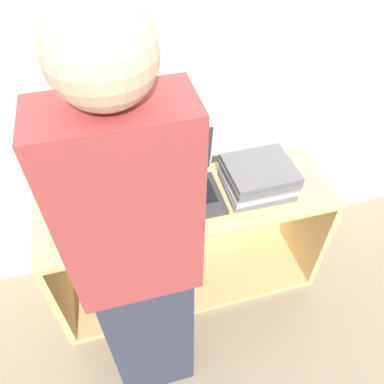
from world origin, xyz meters
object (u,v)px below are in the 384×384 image
at_px(laptop_stack_left, 114,207).
at_px(person, 139,266).
at_px(laptop_open, 185,183).
at_px(laptop_stack_right, 258,177).

bearing_deg(laptop_stack_left, person, -82.70).
distance_m(laptop_open, laptop_stack_left, 0.35).
bearing_deg(laptop_stack_right, laptop_stack_left, -179.97).
distance_m(laptop_stack_right, person, 0.79).
height_order(laptop_open, person, person).
bearing_deg(laptop_open, person, -120.37).
relative_size(laptop_open, laptop_stack_left, 0.97).
height_order(laptop_open, laptop_stack_left, laptop_open).
relative_size(laptop_open, person, 0.18).
distance_m(laptop_open, person, 0.59).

